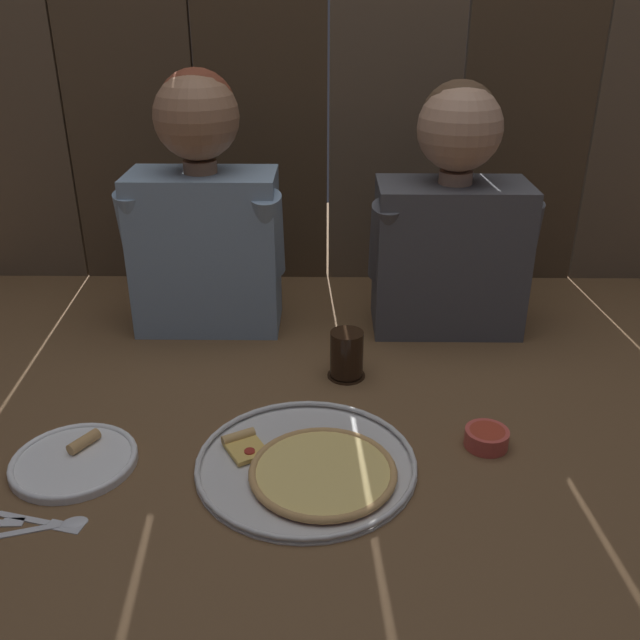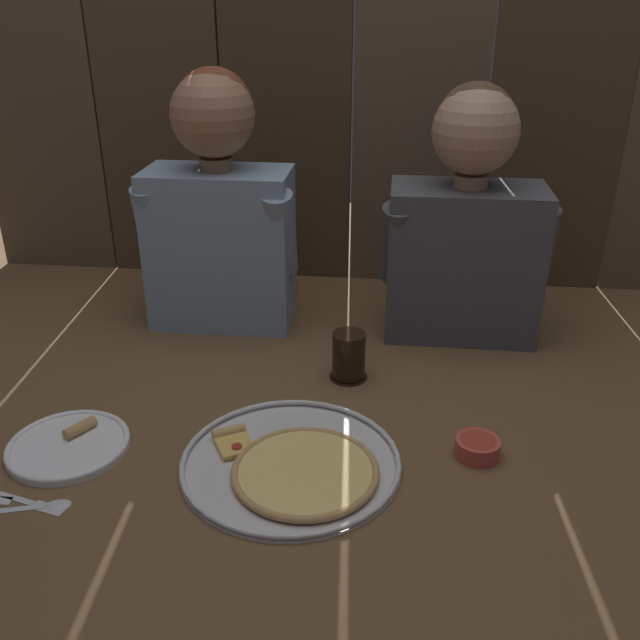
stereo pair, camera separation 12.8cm
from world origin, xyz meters
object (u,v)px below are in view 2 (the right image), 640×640
(dinner_plate, at_px, (69,445))
(diner_left, at_px, (218,205))
(drinking_glass, at_px, (349,356))
(diner_right, at_px, (467,221))
(pizza_tray, at_px, (295,465))
(dipping_bowl, at_px, (477,447))

(dinner_plate, distance_m, diner_left, 0.69)
(dinner_plate, bearing_deg, drinking_glass, 32.99)
(diner_left, height_order, diner_right, diner_left)
(pizza_tray, bearing_deg, diner_left, 114.26)
(dinner_plate, distance_m, diner_right, 1.02)
(dipping_bowl, distance_m, diner_right, 0.60)
(drinking_glass, distance_m, dipping_bowl, 0.37)
(dipping_bowl, relative_size, diner_right, 0.14)
(dinner_plate, bearing_deg, diner_left, 74.91)
(dinner_plate, relative_size, diner_right, 0.38)
(drinking_glass, height_order, diner_right, diner_right)
(pizza_tray, xyz_separation_m, dinner_plate, (-0.44, 0.01, -0.00))
(drinking_glass, distance_m, diner_left, 0.51)
(pizza_tray, relative_size, drinking_glass, 3.69)
(pizza_tray, xyz_separation_m, diner_right, (0.33, 0.61, 0.28))
(diner_left, bearing_deg, diner_right, 0.01)
(diner_right, bearing_deg, dinner_plate, -142.05)
(pizza_tray, relative_size, dipping_bowl, 4.84)
(drinking_glass, bearing_deg, diner_right, 46.02)
(dipping_bowl, bearing_deg, pizza_tray, -166.64)
(dinner_plate, height_order, diner_left, diner_left)
(dinner_plate, distance_m, dipping_bowl, 0.77)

